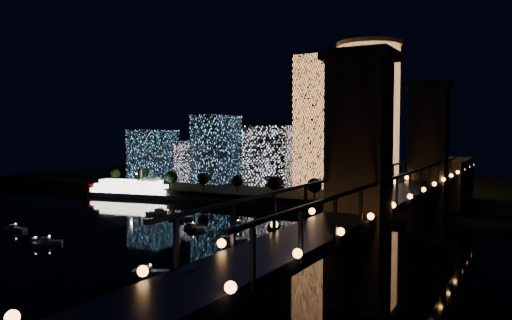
% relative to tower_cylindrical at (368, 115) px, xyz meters
% --- Properties ---
extents(ground, '(520.00, 520.00, 0.00)m').
position_rel_tower_cylindrical_xyz_m(ground, '(-16.38, -144.65, -42.95)').
color(ground, black).
rests_on(ground, ground).
extents(far_bank, '(420.00, 160.00, 5.00)m').
position_rel_tower_cylindrical_xyz_m(far_bank, '(-16.38, 15.35, -40.45)').
color(far_bank, black).
rests_on(far_bank, ground).
extents(seawall, '(420.00, 6.00, 3.00)m').
position_rel_tower_cylindrical_xyz_m(seawall, '(-16.38, -62.65, -41.45)').
color(seawall, '#6B5E4C').
rests_on(seawall, ground).
extents(tower_cylindrical, '(34.00, 34.00, 75.66)m').
position_rel_tower_cylindrical_xyz_m(tower_cylindrical, '(0.00, 0.00, 0.00)').
color(tower_cylindrical, '#FF9951').
rests_on(tower_cylindrical, far_bank).
extents(tower_rectangular, '(21.49, 21.49, 68.38)m').
position_rel_tower_cylindrical_xyz_m(tower_rectangular, '(-21.68, -14.15, -3.76)').
color(tower_rectangular, '#FF9951').
rests_on(tower_rectangular, far_bank).
extents(midrise_blocks, '(99.48, 33.43, 38.33)m').
position_rel_tower_cylindrical_xyz_m(midrise_blocks, '(-83.55, -22.96, -22.02)').
color(midrise_blocks, white).
rests_on(midrise_blocks, far_bank).
extents(truss_bridge, '(13.00, 266.00, 50.00)m').
position_rel_tower_cylindrical_xyz_m(truss_bridge, '(48.61, -140.93, -26.71)').
color(truss_bridge, '#17214B').
rests_on(truss_bridge, ground).
extents(riverboat, '(51.53, 19.60, 15.22)m').
position_rel_tower_cylindrical_xyz_m(riverboat, '(-107.17, -67.45, -39.05)').
color(riverboat, silver).
rests_on(riverboat, ground).
extents(motorboats, '(120.43, 75.89, 2.78)m').
position_rel_tower_cylindrical_xyz_m(motorboats, '(-19.50, -132.57, -42.14)').
color(motorboats, silver).
rests_on(motorboats, ground).
extents(esplanade_trees, '(165.47, 6.61, 8.81)m').
position_rel_tower_cylindrical_xyz_m(esplanade_trees, '(-44.92, -56.65, -32.49)').
color(esplanade_trees, black).
rests_on(esplanade_trees, far_bank).
extents(street_lamps, '(132.70, 0.70, 5.65)m').
position_rel_tower_cylindrical_xyz_m(street_lamps, '(-50.38, -50.65, -33.93)').
color(street_lamps, black).
rests_on(street_lamps, far_bank).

